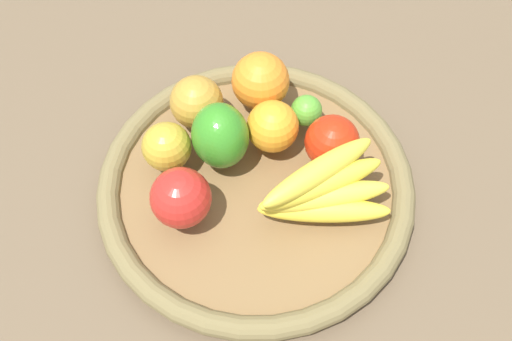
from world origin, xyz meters
name	(u,v)px	position (x,y,z in m)	size (l,w,h in m)	color
ground_plane	(256,194)	(0.00, 0.00, 0.00)	(2.40, 2.40, 0.00)	brown
basket	(256,187)	(0.00, 0.00, 0.02)	(0.43, 0.43, 0.04)	brown
banana_bunch	(322,191)	(0.09, 0.00, 0.08)	(0.17, 0.17, 0.08)	yellow
apple_1	(332,142)	(0.07, 0.08, 0.08)	(0.07, 0.07, 0.07)	red
apple_0	(181,198)	(-0.06, -0.09, 0.08)	(0.08, 0.08, 0.08)	red
bell_pepper	(220,136)	(-0.06, 0.01, 0.09)	(0.08, 0.08, 0.09)	#348621
orange_0	(260,81)	(-0.06, 0.12, 0.08)	(0.08, 0.08, 0.08)	orange
apple_2	(167,147)	(-0.12, -0.03, 0.08)	(0.07, 0.07, 0.07)	gold
lime_0	(306,111)	(0.02, 0.12, 0.06)	(0.04, 0.04, 0.04)	#55A432
orange_1	(273,126)	(-0.01, 0.06, 0.08)	(0.07, 0.07, 0.07)	orange
apple_3	(197,102)	(-0.12, 0.05, 0.08)	(0.08, 0.08, 0.08)	#B4862F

